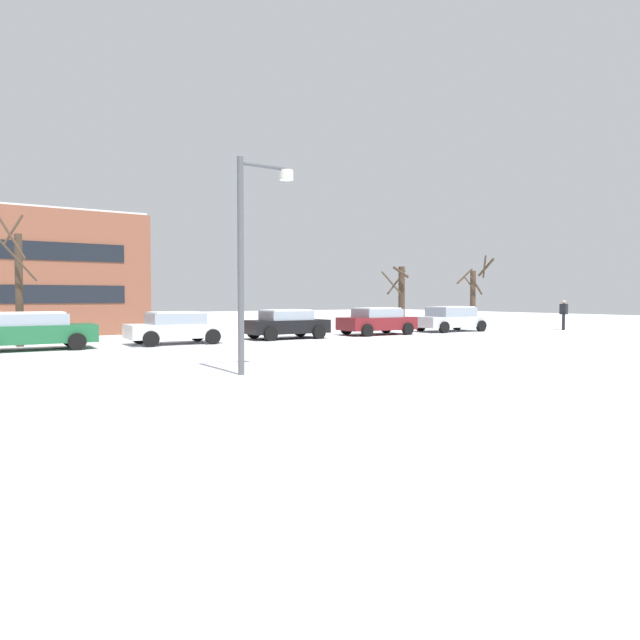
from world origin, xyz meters
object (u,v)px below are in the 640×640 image
(parked_car_white, at_px, (175,327))
(parked_car_silver, at_px, (451,319))
(parked_car_maroon, at_px, (377,321))
(pedestrian_crossing, at_px, (564,312))
(parked_car_green, at_px, (31,331))
(parked_car_black, at_px, (286,324))
(street_lamp, at_px, (251,243))

(parked_car_white, bearing_deg, parked_car_silver, 0.43)
(parked_car_maroon, relative_size, pedestrian_crossing, 2.26)
(parked_car_silver, bearing_deg, parked_car_green, -179.92)
(parked_car_green, xyz_separation_m, parked_car_silver, (21.62, 0.03, 0.01))
(parked_car_white, distance_m, parked_car_black, 5.41)
(street_lamp, xyz_separation_m, parked_car_black, (6.73, 10.34, -2.62))
(parked_car_green, height_order, parked_car_silver, parked_car_silver)
(parked_car_green, bearing_deg, parked_car_maroon, 0.03)
(parked_car_green, distance_m, parked_car_silver, 21.62)
(parked_car_silver, height_order, pedestrian_crossing, pedestrian_crossing)
(parked_car_maroon, xyz_separation_m, parked_car_silver, (5.41, 0.02, 0.01))
(parked_car_black, relative_size, parked_car_silver, 0.88)
(parked_car_maroon, bearing_deg, parked_car_black, 179.33)
(parked_car_white, bearing_deg, parked_car_black, 1.74)
(parked_car_black, bearing_deg, parked_car_silver, -0.23)
(parked_car_black, height_order, pedestrian_crossing, pedestrian_crossing)
(parked_car_maroon, height_order, parked_car_silver, parked_car_silver)
(parked_car_green, distance_m, parked_car_white, 5.41)
(parked_car_white, height_order, parked_car_maroon, parked_car_maroon)
(parked_car_black, distance_m, parked_car_silver, 10.81)
(street_lamp, distance_m, parked_car_green, 11.35)
(parked_car_green, relative_size, parked_car_silver, 1.00)
(parked_car_white, relative_size, parked_car_black, 1.01)
(street_lamp, bearing_deg, parked_car_white, 82.56)
(parked_car_green, relative_size, parked_car_black, 1.13)
(parked_car_green, xyz_separation_m, parked_car_white, (5.41, -0.09, -0.03))
(parked_car_green, relative_size, parked_car_maroon, 1.09)
(street_lamp, distance_m, parked_car_white, 10.60)
(parked_car_black, height_order, parked_car_silver, parked_car_silver)
(parked_car_black, xyz_separation_m, parked_car_maroon, (5.41, -0.06, 0.02))
(parked_car_white, xyz_separation_m, parked_car_silver, (16.22, 0.12, 0.04))
(street_lamp, distance_m, parked_car_maroon, 16.12)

